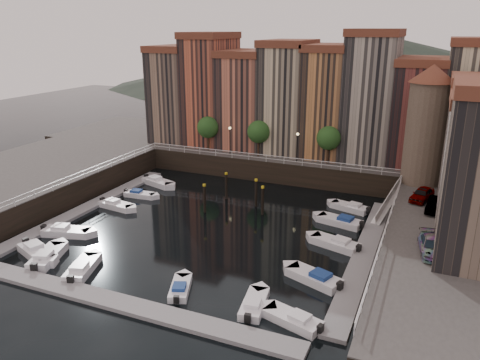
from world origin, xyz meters
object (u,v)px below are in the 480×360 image
at_px(car_b, 435,206).
at_px(car_c, 432,247).
at_px(gangway, 389,200).
at_px(boat_left_1, 66,231).
at_px(mooring_pilings, 237,195).
at_px(boat_left_0, 37,252).
at_px(boat_left_2, 116,205).
at_px(car_a, 422,195).
at_px(corner_tower, 427,123).

height_order(car_b, car_c, car_b).
bearing_deg(gangway, boat_left_1, -148.52).
xyz_separation_m(boat_left_1, car_b, (35.09, 13.89, 3.28)).
xyz_separation_m(mooring_pilings, boat_left_0, (-12.54, -18.86, -1.24)).
height_order(boat_left_2, car_a, car_a).
bearing_deg(corner_tower, car_a, -85.56).
relative_size(mooring_pilings, car_a, 1.67).
height_order(boat_left_0, car_c, car_c).
xyz_separation_m(gangway, boat_left_2, (-30.30, -10.18, -1.55)).
relative_size(car_b, car_c, 0.92).
relative_size(boat_left_0, boat_left_2, 1.11).
xyz_separation_m(boat_left_1, boat_left_2, (-0.01, 8.37, -0.03)).
height_order(corner_tower, gangway, corner_tower).
relative_size(mooring_pilings, boat_left_2, 1.40).
distance_m(mooring_pilings, car_a, 20.59).
xyz_separation_m(car_b, car_c, (-0.05, -10.02, -0.03)).
bearing_deg(gangway, boat_left_2, -161.44).
distance_m(boat_left_1, car_b, 37.88).
bearing_deg(gangway, mooring_pilings, -165.45).
xyz_separation_m(gangway, car_c, (4.76, -14.67, 1.74)).
bearing_deg(boat_left_2, gangway, 25.29).
xyz_separation_m(mooring_pilings, car_b, (21.74, -0.26, 2.04)).
bearing_deg(corner_tower, gangway, -122.80).
bearing_deg(mooring_pilings, boat_left_1, -133.33).
bearing_deg(boat_left_2, car_c, -0.59).
distance_m(mooring_pilings, boat_left_0, 22.68).
distance_m(boat_left_1, boat_left_2, 8.37).
bearing_deg(car_a, car_c, -67.59).
height_order(corner_tower, car_c, corner_tower).
distance_m(corner_tower, boat_left_1, 41.57).
xyz_separation_m(mooring_pilings, car_a, (20.34, 2.42, 2.05)).
relative_size(boat_left_0, car_b, 1.29).
relative_size(gangway, car_b, 2.00).
bearing_deg(gangway, corner_tower, 57.20).
xyz_separation_m(corner_tower, boat_left_2, (-33.20, -14.68, -9.83)).
xyz_separation_m(gangway, car_b, (4.81, -4.65, 1.77)).
relative_size(mooring_pilings, car_b, 1.64).
height_order(gangway, mooring_pilings, gangway).
bearing_deg(car_b, corner_tower, 108.74).
bearing_deg(corner_tower, boat_left_2, -156.15).
distance_m(gangway, mooring_pilings, 17.50).
xyz_separation_m(boat_left_1, car_c, (35.04, 3.87, 3.26)).
xyz_separation_m(gangway, mooring_pilings, (-16.94, -4.40, -0.27)).
relative_size(boat_left_0, car_c, 1.18).
bearing_deg(car_b, gangway, 142.90).
bearing_deg(gangway, car_a, -30.11).
bearing_deg(corner_tower, car_b, -78.24).
bearing_deg(gangway, boat_left_0, -141.72).
distance_m(boat_left_0, car_b, 39.14).
distance_m(car_b, car_c, 10.02).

